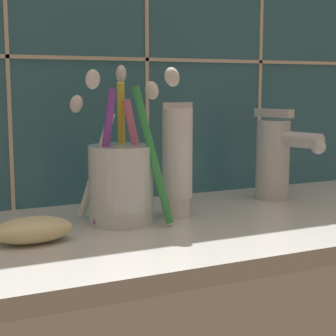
{
  "coord_description": "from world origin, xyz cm",
  "views": [
    {
      "loc": [
        -29.94,
        -58.76,
        18.29
      ],
      "look_at": [
        -1.55,
        1.11,
        8.51
      ],
      "focal_mm": 60.0,
      "sensor_mm": 36.0,
      "label": 1
    }
  ],
  "objects": [
    {
      "name": "sink_counter",
      "position": [
        0.0,
        0.0,
        1.0
      ],
      "size": [
        77.13,
        32.0,
        2.0
      ],
      "primitive_type": "cube",
      "color": "silver",
      "rests_on": "ground"
    },
    {
      "name": "toothpaste_tube",
      "position": [
        0.53,
        2.77,
        9.06
      ],
      "size": [
        3.92,
        3.74,
        14.25
      ],
      "color": "white",
      "rests_on": "sink_counter"
    },
    {
      "name": "sink_faucet",
      "position": [
        18.16,
        6.46,
        8.33
      ],
      "size": [
        5.68,
        11.55,
        12.98
      ],
      "rotation": [
        0.0,
        0.0,
        -1.28
      ],
      "color": "silver",
      "rests_on": "sink_counter"
    },
    {
      "name": "tile_wall_backsplash",
      "position": [
        0.01,
        16.24,
        28.87
      ],
      "size": [
        87.13,
        1.72,
        57.73
      ],
      "color": "#336B7F",
      "rests_on": "ground"
    },
    {
      "name": "toothbrush_cup",
      "position": [
        -6.85,
        2.83,
        7.41
      ],
      "size": [
        11.05,
        11.34,
        18.97
      ],
      "color": "silver",
      "rests_on": "sink_counter"
    },
    {
      "name": "soap_bar",
      "position": [
        -18.36,
        -1.39,
        3.38
      ],
      "size": [
        8.44,
        4.65,
        2.76
      ],
      "primitive_type": "ellipsoid",
      "color": "beige",
      "rests_on": "sink_counter"
    }
  ]
}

